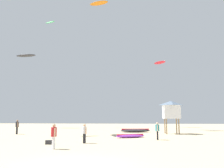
% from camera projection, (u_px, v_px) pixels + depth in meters
% --- Properties ---
extents(ground_plane, '(120.00, 120.00, 0.00)m').
position_uv_depth(ground_plane, '(74.00, 165.00, 10.76)').
color(ground_plane, '#C6B28C').
extents(person_foreground, '(0.38, 0.48, 1.70)m').
position_uv_depth(person_foreground, '(54.00, 134.00, 16.19)').
color(person_foreground, silver).
rests_on(person_foreground, ground).
extents(person_midground, '(0.37, 0.42, 1.58)m').
position_uv_depth(person_midground, '(84.00, 132.00, 19.62)').
color(person_midground, black).
rests_on(person_midground, ground).
extents(person_left, '(0.37, 0.54, 1.65)m').
position_uv_depth(person_left, '(157.00, 130.00, 22.43)').
color(person_left, black).
rests_on(person_left, ground).
extents(person_right, '(0.43, 0.46, 1.76)m').
position_uv_depth(person_right, '(17.00, 126.00, 29.41)').
color(person_right, black).
rests_on(person_right, ground).
extents(kite_grounded_near, '(4.29, 1.92, 0.51)m').
position_uv_depth(kite_grounded_near, '(135.00, 131.00, 32.78)').
color(kite_grounded_near, '#2D2D33').
rests_on(kite_grounded_near, ground).
extents(kite_grounded_mid, '(3.26, 2.01, 0.38)m').
position_uv_depth(kite_grounded_mid, '(130.00, 136.00, 24.50)').
color(kite_grounded_mid, purple).
rests_on(kite_grounded_mid, ground).
extents(lifeguard_tower, '(2.30, 2.30, 4.15)m').
position_uv_depth(lifeguard_tower, '(171.00, 110.00, 30.26)').
color(lifeguard_tower, '#8C704C').
rests_on(lifeguard_tower, ground).
extents(cooler_box, '(0.56, 0.36, 0.32)m').
position_uv_depth(cooler_box, '(49.00, 142.00, 18.82)').
color(cooler_box, '#2D2D33').
rests_on(cooler_box, ground).
extents(kite_aloft_0, '(2.03, 2.11, 0.48)m').
position_uv_depth(kite_aloft_0, '(160.00, 63.00, 37.82)').
color(kite_aloft_0, red).
extents(kite_aloft_2, '(4.40, 1.77, 0.56)m').
position_uv_depth(kite_aloft_2, '(26.00, 56.00, 48.33)').
color(kite_aloft_2, '#2D2D33').
extents(kite_aloft_6, '(4.66, 2.50, 0.81)m').
position_uv_depth(kite_aloft_6, '(99.00, 3.00, 54.43)').
color(kite_aloft_6, orange).
extents(kite_aloft_7, '(2.46, 1.42, 0.60)m').
position_uv_depth(kite_aloft_7, '(50.00, 22.00, 50.79)').
color(kite_aloft_7, green).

